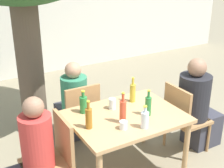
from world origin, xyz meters
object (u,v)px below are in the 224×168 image
at_px(dining_table_front, 126,122).
at_px(person_seated_1, 197,108).
at_px(person_seated_0, 29,162).
at_px(drinking_glass_1, 112,104).
at_px(patio_chair_0, 54,156).
at_px(green_bottle_5, 83,104).
at_px(patio_chair_2, 80,113).
at_px(patio_chair_1, 183,115).
at_px(amber_bottle_2, 89,118).
at_px(oil_cruet_1, 133,92).
at_px(drinking_glass_0, 123,125).
at_px(person_seated_2, 72,106).
at_px(green_bottle_4, 148,105).
at_px(water_bottle_3, 145,119).
at_px(soda_bottle_0, 123,111).

height_order(dining_table_front, person_seated_1, person_seated_1).
distance_m(person_seated_0, drinking_glass_1, 1.06).
distance_m(dining_table_front, patio_chair_0, 0.84).
height_order(person_seated_0, green_bottle_5, person_seated_0).
bearing_deg(patio_chair_2, drinking_glass_1, 110.56).
bearing_deg(person_seated_0, patio_chair_1, 90.00).
bearing_deg(person_seated_1, patio_chair_1, 90.00).
height_order(amber_bottle_2, green_bottle_5, amber_bottle_2).
distance_m(oil_cruet_1, drinking_glass_0, 0.63).
bearing_deg(person_seated_2, patio_chair_2, 90.00).
xyz_separation_m(patio_chair_2, green_bottle_4, (0.44, -0.80, 0.34)).
bearing_deg(dining_table_front, patio_chair_2, 109.05).
bearing_deg(person_seated_2, water_bottle_3, 101.62).
distance_m(patio_chair_1, drinking_glass_1, 0.95).
xyz_separation_m(oil_cruet_1, green_bottle_4, (-0.04, -0.36, -0.00)).
relative_size(patio_chair_2, water_bottle_3, 3.69).
relative_size(dining_table_front, person_seated_1, 0.99).
bearing_deg(dining_table_front, drinking_glass_0, -127.69).
bearing_deg(person_seated_2, dining_table_front, 104.35).
xyz_separation_m(green_bottle_4, drinking_glass_0, (-0.38, -0.11, -0.07)).
distance_m(water_bottle_3, green_bottle_5, 0.70).
distance_m(patio_chair_1, soda_bottle_0, 1.01).
height_order(person_seated_2, oil_cruet_1, person_seated_2).
distance_m(soda_bottle_0, oil_cruet_1, 0.51).
height_order(patio_chair_1, amber_bottle_2, amber_bottle_2).
bearing_deg(drinking_glass_0, water_bottle_3, -23.73).
height_order(dining_table_front, green_bottle_5, green_bottle_5).
relative_size(green_bottle_4, drinking_glass_1, 2.35).
height_order(patio_chair_0, soda_bottle_0, soda_bottle_0).
height_order(person_seated_0, oil_cruet_1, person_seated_0).
relative_size(soda_bottle_0, amber_bottle_2, 1.13).
distance_m(patio_chair_0, drinking_glass_0, 0.74).
xyz_separation_m(patio_chair_0, green_bottle_5, (0.46, 0.28, 0.33)).
distance_m(patio_chair_1, person_seated_2, 1.41).
bearing_deg(patio_chair_0, soda_bottle_0, 80.55).
bearing_deg(green_bottle_4, person_seated_0, 174.92).
height_order(amber_bottle_2, green_bottle_4, amber_bottle_2).
distance_m(soda_bottle_0, drinking_glass_0, 0.15).
height_order(patio_chair_0, drinking_glass_1, patio_chair_0).
xyz_separation_m(patio_chair_0, green_bottle_4, (1.03, -0.11, 0.34)).
xyz_separation_m(patio_chair_0, person_seated_0, (-0.24, -0.00, 0.01)).
relative_size(oil_cruet_1, green_bottle_4, 1.04).
distance_m(dining_table_front, person_seated_0, 1.07).
height_order(person_seated_2, drinking_glass_1, person_seated_2).
distance_m(soda_bottle_0, green_bottle_5, 0.47).
bearing_deg(person_seated_2, oil_cruet_1, 125.11).
bearing_deg(soda_bottle_0, dining_table_front, 45.80).
xyz_separation_m(patio_chair_2, water_bottle_3, (0.25, -1.00, 0.32)).
height_order(person_seated_0, amber_bottle_2, person_seated_0).
distance_m(amber_bottle_2, water_bottle_3, 0.55).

